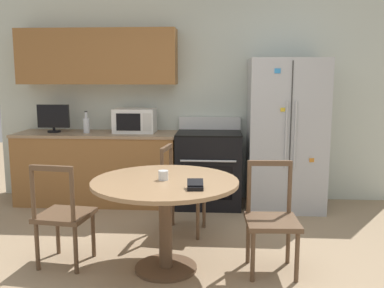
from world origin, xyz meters
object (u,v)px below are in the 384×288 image
object	(u,v)px
oven_range	(209,168)
dining_chair_left	(63,216)
candle_glass	(163,176)
microwave	(135,121)
counter_bottle	(86,125)
refrigerator	(286,135)
dining_chair_right	(272,220)
wallet	(195,186)
dining_chair_far	(182,191)
countertop_tv	(53,117)

from	to	relation	value
oven_range	dining_chair_left	distance (m)	2.16
dining_chair_left	candle_glass	bearing A→B (deg)	5.14
oven_range	dining_chair_left	size ratio (longest dim) A/B	1.20
microwave	counter_bottle	size ratio (longest dim) A/B	1.88
refrigerator	counter_bottle	xyz separation A→B (m)	(-2.45, 0.02, 0.10)
dining_chair_right	wallet	world-z (taller)	dining_chair_right
refrigerator	microwave	world-z (taller)	refrigerator
dining_chair_left	dining_chair_far	bearing A→B (deg)	49.20
countertop_tv	dining_chair_left	bearing A→B (deg)	-67.09
refrigerator	dining_chair_right	world-z (taller)	refrigerator
microwave	refrigerator	bearing A→B (deg)	-3.25
dining_chair_far	counter_bottle	bearing A→B (deg)	-118.69
oven_range	dining_chair_left	world-z (taller)	oven_range
refrigerator	wallet	bearing A→B (deg)	-115.09
refrigerator	dining_chair_left	world-z (taller)	refrigerator
oven_range	dining_chair_left	xyz separation A→B (m)	(-1.18, -1.81, -0.03)
dining_chair_far	wallet	world-z (taller)	dining_chair_far
candle_glass	wallet	bearing A→B (deg)	-44.33
dining_chair_right	dining_chair_left	world-z (taller)	same
refrigerator	candle_glass	xyz separation A→B (m)	(-1.25, -1.80, -0.10)
refrigerator	countertop_tv	world-z (taller)	refrigerator
refrigerator	counter_bottle	bearing A→B (deg)	179.51
refrigerator	oven_range	world-z (taller)	refrigerator
dining_chair_right	refrigerator	bearing A→B (deg)	-103.99
refrigerator	dining_chair_far	xyz separation A→B (m)	(-1.18, -0.94, -0.47)
refrigerator	dining_chair_far	bearing A→B (deg)	-141.48
dining_chair_right	countertop_tv	bearing A→B (deg)	-38.51
refrigerator	wallet	distance (m)	2.29
counter_bottle	dining_chair_left	xyz separation A→B (m)	(0.34, -1.79, -0.57)
countertop_tv	wallet	world-z (taller)	countertop_tv
microwave	counter_bottle	bearing A→B (deg)	-171.91
oven_range	candle_glass	world-z (taller)	oven_range
refrigerator	microwave	size ratio (longest dim) A/B	3.54
microwave	dining_chair_far	size ratio (longest dim) A/B	0.57
oven_range	refrigerator	bearing A→B (deg)	-2.12
oven_range	dining_chair_right	xyz separation A→B (m)	(0.56, -1.81, -0.03)
oven_range	counter_bottle	bearing A→B (deg)	-179.50
oven_range	wallet	size ratio (longest dim) A/B	7.99
refrigerator	microwave	xyz separation A→B (m)	(-1.86, 0.11, 0.15)
wallet	counter_bottle	bearing A→B (deg)	125.25
oven_range	dining_chair_right	bearing A→B (deg)	-72.70
countertop_tv	wallet	distance (m)	2.88
oven_range	countertop_tv	distance (m)	2.06
microwave	dining_chair_right	xyz separation A→B (m)	(1.49, -1.88, -0.61)
countertop_tv	dining_chair_far	world-z (taller)	countertop_tv
dining_chair_far	dining_chair_left	world-z (taller)	same
countertop_tv	dining_chair_right	bearing A→B (deg)	-36.04
oven_range	counter_bottle	xyz separation A→B (m)	(-1.53, -0.01, 0.53)
microwave	candle_glass	bearing A→B (deg)	-72.31
countertop_tv	wallet	bearing A→B (deg)	-48.18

